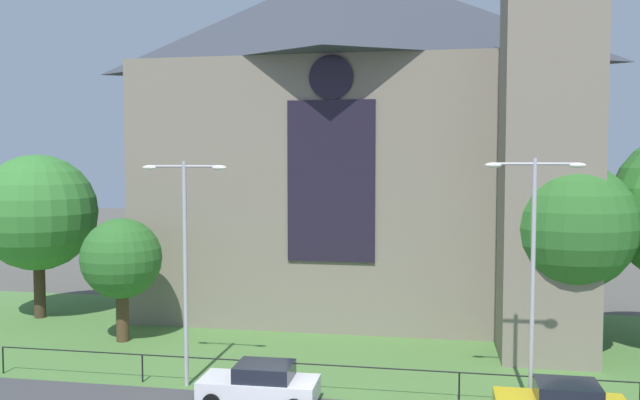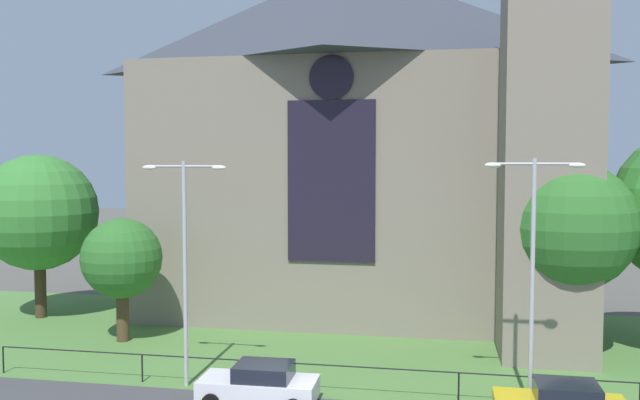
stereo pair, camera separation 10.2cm
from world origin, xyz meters
The scene contains 10 objects.
ground centered at (0.00, 10.00, 0.00)m, with size 160.00×160.00×0.00m, color #56544C.
grass_verge centered at (0.00, 8.00, 0.00)m, with size 120.00×20.00×0.01m, color #517F3D.
church_building centered at (0.79, 16.42, 10.27)m, with size 23.20×16.20×26.00m.
iron_railing centered at (0.01, 2.50, 0.95)m, with size 24.54×0.07×1.13m.
tree_left_far centered at (-16.49, 11.67, 5.85)m, with size 6.39×6.39×9.06m.
tree_right_near centered at (10.93, 8.64, 5.86)m, with size 5.62×5.62×8.71m.
tree_left_near centered at (-9.69, 7.96, 4.00)m, with size 3.86×3.86×5.97m.
streetlamp_near centered at (-4.23, 2.40, 5.50)m, with size 3.37×0.26×8.72m.
streetlamp_far centered at (8.60, 2.40, 5.56)m, with size 3.37×0.26×8.83m.
parked_car_white centered at (-0.87, 0.96, 0.74)m, with size 4.23×2.08×1.51m.
Camera 2 is at (5.60, -21.87, 8.79)m, focal length 37.85 mm.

